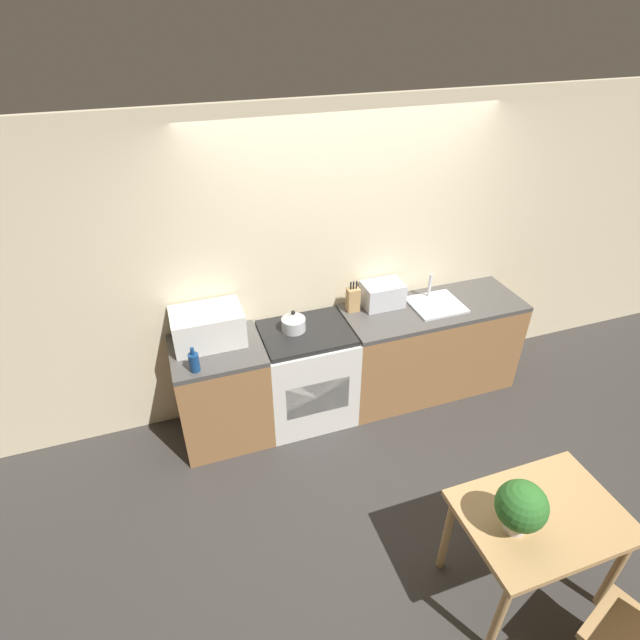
{
  "coord_description": "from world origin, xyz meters",
  "views": [
    {
      "loc": [
        -1.43,
        -2.52,
        3.2
      ],
      "look_at": [
        -0.37,
        0.57,
        1.05
      ],
      "focal_mm": 28.0,
      "sensor_mm": 36.0,
      "label": 1
    }
  ],
  "objects_px": {
    "toaster_oven": "(383,295)",
    "microwave": "(208,327)",
    "kettle": "(293,322)",
    "bottle": "(194,362)",
    "dining_table": "(539,524)",
    "stove_range": "(307,374)"
  },
  "relations": [
    {
      "from": "kettle",
      "to": "microwave",
      "type": "bearing_deg",
      "value": 175.06
    },
    {
      "from": "stove_range",
      "to": "dining_table",
      "type": "xyz_separation_m",
      "value": [
        0.8,
        -1.94,
        0.18
      ]
    },
    {
      "from": "stove_range",
      "to": "microwave",
      "type": "bearing_deg",
      "value": 171.87
    },
    {
      "from": "kettle",
      "to": "bottle",
      "type": "xyz_separation_m",
      "value": [
        -0.83,
        -0.27,
        0.0
      ]
    },
    {
      "from": "toaster_oven",
      "to": "microwave",
      "type": "bearing_deg",
      "value": -177.76
    },
    {
      "from": "bottle",
      "to": "kettle",
      "type": "bearing_deg",
      "value": 17.89
    },
    {
      "from": "kettle",
      "to": "toaster_oven",
      "type": "bearing_deg",
      "value": 7.91
    },
    {
      "from": "microwave",
      "to": "bottle",
      "type": "bearing_deg",
      "value": -115.37
    },
    {
      "from": "kettle",
      "to": "bottle",
      "type": "bearing_deg",
      "value": -162.11
    },
    {
      "from": "bottle",
      "to": "dining_table",
      "type": "relative_size",
      "value": 0.22
    },
    {
      "from": "bottle",
      "to": "stove_range",
      "type": "bearing_deg",
      "value": 13.31
    },
    {
      "from": "bottle",
      "to": "dining_table",
      "type": "xyz_separation_m",
      "value": [
        1.71,
        -1.72,
        -0.35
      ]
    },
    {
      "from": "kettle",
      "to": "dining_table",
      "type": "distance_m",
      "value": 2.21
    },
    {
      "from": "kettle",
      "to": "stove_range",
      "type": "bearing_deg",
      "value": -29.83
    },
    {
      "from": "bottle",
      "to": "toaster_oven",
      "type": "bearing_deg",
      "value": 12.95
    },
    {
      "from": "stove_range",
      "to": "microwave",
      "type": "xyz_separation_m",
      "value": [
        -0.76,
        0.11,
        0.59
      ]
    },
    {
      "from": "kettle",
      "to": "dining_table",
      "type": "bearing_deg",
      "value": -65.98
    },
    {
      "from": "stove_range",
      "to": "bottle",
      "type": "xyz_separation_m",
      "value": [
        -0.91,
        -0.22,
        0.53
      ]
    },
    {
      "from": "microwave",
      "to": "kettle",
      "type": "bearing_deg",
      "value": -4.94
    },
    {
      "from": "kettle",
      "to": "microwave",
      "type": "relative_size",
      "value": 0.36
    },
    {
      "from": "stove_range",
      "to": "bottle",
      "type": "relative_size",
      "value": 4.49
    },
    {
      "from": "stove_range",
      "to": "microwave",
      "type": "relative_size",
      "value": 1.66
    }
  ]
}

